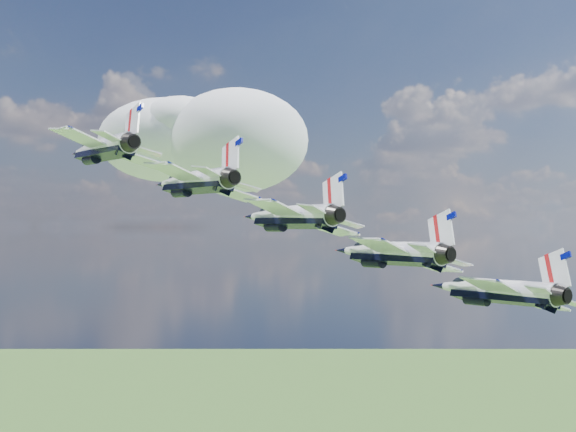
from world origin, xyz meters
TOP-DOWN VIEW (x-y plane):
  - cloud_far at (55.04, 175.36)m, footprint 63.82×50.15m
  - jet_0 at (-35.05, 33.29)m, footprint 12.74×17.21m
  - jet_1 at (-28.17, 25.98)m, footprint 12.74×17.21m
  - jet_2 at (-21.29, 18.67)m, footprint 12.74×17.21m
  - jet_3 at (-14.41, 11.36)m, footprint 12.74×17.21m
  - jet_4 at (-7.52, 4.05)m, footprint 12.74×17.21m

SIDE VIEW (x-z plane):
  - jet_4 at x=-7.52m, z-range 141.90..150.09m
  - jet_3 at x=-14.41m, z-range 145.49..153.68m
  - jet_2 at x=-21.29m, z-range 149.09..157.28m
  - jet_1 at x=-28.17m, z-range 152.68..160.87m
  - jet_0 at x=-35.05m, z-range 156.28..164.46m
  - cloud_far at x=55.04m, z-range 168.51..193.58m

